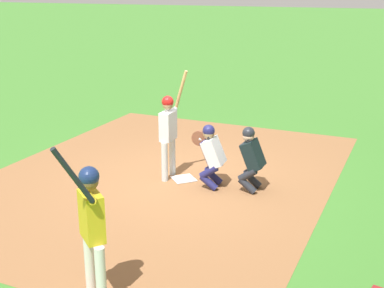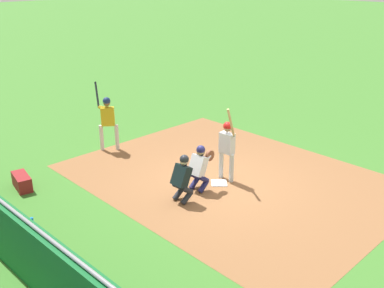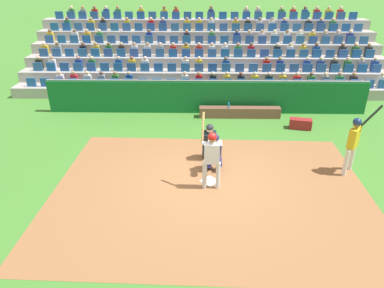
{
  "view_description": "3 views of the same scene",
  "coord_description": "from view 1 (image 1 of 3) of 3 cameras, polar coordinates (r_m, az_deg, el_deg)",
  "views": [
    {
      "loc": [
        -9.05,
        -3.94,
        3.88
      ],
      "look_at": [
        -0.46,
        -0.38,
        0.95
      ],
      "focal_mm": 47.88,
      "sensor_mm": 36.0,
      "label": 1
    },
    {
      "loc": [
        7.26,
        -8.55,
        5.59
      ],
      "look_at": [
        -0.56,
        -0.52,
        1.19
      ],
      "focal_mm": 41.41,
      "sensor_mm": 36.0,
      "label": 2
    },
    {
      "loc": [
        0.36,
        9.02,
        5.69
      ],
      "look_at": [
        0.54,
        -0.43,
        1.03
      ],
      "focal_mm": 33.33,
      "sensor_mm": 36.0,
      "label": 3
    }
  ],
  "objects": [
    {
      "name": "infield_dirt_patch",
      "position": [
        10.8,
        -3.37,
        -3.57
      ],
      "size": [
        9.13,
        7.07,
        0.01
      ],
      "primitive_type": "cube",
      "rotation": [
        0.0,
        0.0,
        -0.03
      ],
      "color": "#92613B",
      "rests_on": "ground_plane"
    },
    {
      "name": "ground_plane",
      "position": [
        10.61,
        -0.93,
        -3.97
      ],
      "size": [
        160.0,
        160.0,
        0.0
      ],
      "primitive_type": "plane",
      "color": "#407E2E"
    },
    {
      "name": "home_plate_marker",
      "position": [
        10.6,
        -0.93,
        -3.89
      ],
      "size": [
        0.62,
        0.62,
        0.02
      ],
      "primitive_type": "cube",
      "rotation": [
        0.0,
        0.0,
        0.79
      ],
      "color": "white",
      "rests_on": "infield_dirt_patch"
    },
    {
      "name": "catcher_crouching",
      "position": [
        10.01,
        2.12,
        -0.93
      ],
      "size": [
        0.48,
        0.72,
        1.29
      ],
      "color": "navy",
      "rests_on": "ground_plane"
    },
    {
      "name": "home_plate_umpire",
      "position": [
        9.9,
        6.59,
        -1.34
      ],
      "size": [
        0.48,
        0.47,
        1.29
      ],
      "color": "#23262E",
      "rests_on": "ground_plane"
    },
    {
      "name": "on_deck_batter",
      "position": [
        6.41,
        -11.15,
        -8.26
      ],
      "size": [
        0.89,
        0.56,
        2.23
      ],
      "color": "silver",
      "rests_on": "ground_plane"
    },
    {
      "name": "batter_at_plate",
      "position": [
        10.38,
        -2.62,
        1.82
      ],
      "size": [
        0.56,
        0.45,
        2.23
      ],
      "color": "silver",
      "rests_on": "ground_plane"
    }
  ]
}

